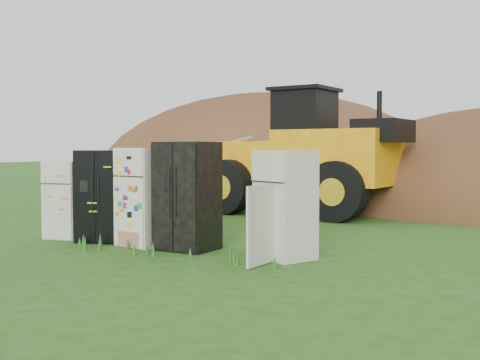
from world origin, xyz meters
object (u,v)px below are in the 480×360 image
object	(u,v)px
fridge_leftmost	(66,200)
wheel_loader	(277,151)
fridge_dark_mid	(187,196)
fridge_open_door	(285,205)
fridge_sticker	(144,197)
fridge_black_side	(104,196)

from	to	relation	value
fridge_leftmost	wheel_loader	distance (m)	6.86
fridge_dark_mid	fridge_open_door	size ratio (longest dim) A/B	1.09
fridge_leftmost	fridge_dark_mid	distance (m)	2.99
fridge_open_door	wheel_loader	bearing A→B (deg)	140.15
fridge_open_door	wheel_loader	distance (m)	7.35
fridge_sticker	wheel_loader	world-z (taller)	wheel_loader
fridge_leftmost	fridge_sticker	distance (m)	2.03
fridge_leftmost	fridge_dark_mid	bearing A→B (deg)	-14.08
fridge_black_side	wheel_loader	bearing A→B (deg)	65.94
fridge_sticker	wheel_loader	size ratio (longest dim) A/B	0.25
fridge_black_side	fridge_dark_mid	size ratio (longest dim) A/B	0.92
fridge_dark_mid	wheel_loader	bearing A→B (deg)	102.85
fridge_sticker	fridge_open_door	distance (m)	2.90
fridge_black_side	wheel_loader	size ratio (longest dim) A/B	0.25
fridge_leftmost	fridge_open_door	xyz separation A→B (m)	(4.92, 0.05, 0.11)
fridge_leftmost	wheel_loader	xyz separation A→B (m)	(1.66, 6.58, 0.97)
fridge_sticker	fridge_dark_mid	xyz separation A→B (m)	(0.96, 0.02, 0.05)
fridge_dark_mid	fridge_open_door	bearing A→B (deg)	2.32
fridge_leftmost	wheel_loader	size ratio (longest dim) A/B	0.22
fridge_leftmost	fridge_open_door	size ratio (longest dim) A/B	0.88
wheel_loader	fridge_open_door	bearing A→B (deg)	-59.57
fridge_dark_mid	wheel_loader	distance (m)	6.74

